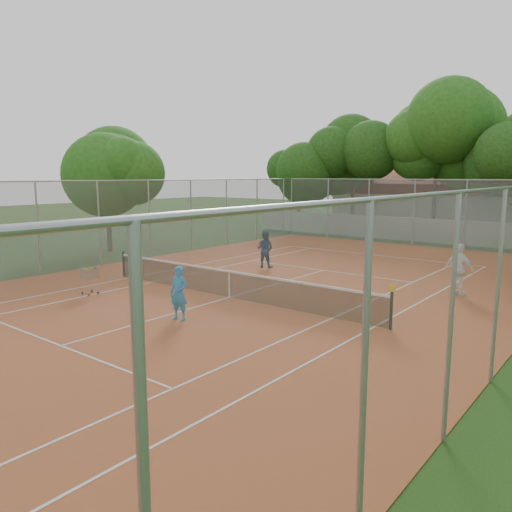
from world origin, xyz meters
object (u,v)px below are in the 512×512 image
Objects in this scene: player_far_left at (265,249)px; ball_hopper at (90,280)px; tennis_net at (229,284)px; player_near at (179,293)px; player_far_right at (459,270)px; clubhouse at (445,201)px.

ball_hopper is (-1.66, -8.17, -0.32)m from player_far_left.
tennis_net is 5.04m from ball_hopper.
player_far_right is (5.52, 8.31, 0.12)m from player_near.
tennis_net is 7.01× the size of player_far_left.
player_far_left is at bearing 115.30° from tennis_net.
player_far_left is at bearing 99.65° from ball_hopper.
clubhouse is at bearing 82.09° from player_near.
player_far_right is (8.17, -23.66, -1.26)m from clubhouse.
ball_hopper is at bearing 51.98° from player_far_right.
clubhouse is at bearing 93.95° from tennis_net.
player_far_right reaches higher than player_near.
player_far_left is at bearing 98.29° from player_near.
clubhouse is at bearing -56.96° from player_far_right.
tennis_net is at bearing -86.05° from clubhouse.
tennis_net is 6.44× the size of player_far_right.
player_far_right is at bearing -70.96° from clubhouse.
clubhouse reaches higher than player_far_left.
player_far_right reaches higher than ball_hopper.
player_far_right is at bearing 43.77° from player_near.
clubhouse reaches higher than tennis_net.
tennis_net is at bearing 89.69° from player_near.
player_near is at bearing 70.41° from player_far_right.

